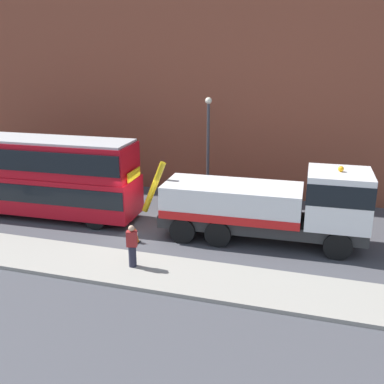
% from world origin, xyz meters
% --- Properties ---
extents(ground_plane, '(120.00, 120.00, 0.00)m').
position_xyz_m(ground_plane, '(0.00, 0.00, 0.00)').
color(ground_plane, '#424247').
extents(near_kerb, '(60.00, 2.80, 0.15)m').
position_xyz_m(near_kerb, '(0.00, -4.20, 0.07)').
color(near_kerb, gray).
rests_on(near_kerb, ground_plane).
extents(building_facade, '(60.00, 1.50, 16.00)m').
position_xyz_m(building_facade, '(0.00, 7.10, 8.07)').
color(building_facade, brown).
rests_on(building_facade, ground_plane).
extents(recovery_tow_truck, '(10.19, 2.97, 3.67)m').
position_xyz_m(recovery_tow_truck, '(5.82, 0.22, 1.76)').
color(recovery_tow_truck, '#2D2D2D').
rests_on(recovery_tow_truck, ground_plane).
extents(double_decker_bus, '(11.12, 2.96, 4.06)m').
position_xyz_m(double_decker_bus, '(-6.34, 0.20, 2.23)').
color(double_decker_bus, '#B70C19').
rests_on(double_decker_bus, ground_plane).
extents(pedestrian_bystander, '(0.45, 0.36, 1.71)m').
position_xyz_m(pedestrian_bystander, '(1.03, -4.10, 0.99)').
color(pedestrian_bystander, '#232333').
rests_on(pedestrian_bystander, near_kerb).
extents(traffic_cone_near_bus, '(0.36, 0.36, 0.72)m').
position_xyz_m(traffic_cone_near_bus, '(0.07, -1.65, 0.34)').
color(traffic_cone_near_bus, orange).
rests_on(traffic_cone_near_bus, ground_plane).
extents(street_lamp, '(0.36, 0.36, 5.83)m').
position_xyz_m(street_lamp, '(1.64, 4.91, 3.47)').
color(street_lamp, '#38383D').
rests_on(street_lamp, ground_plane).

